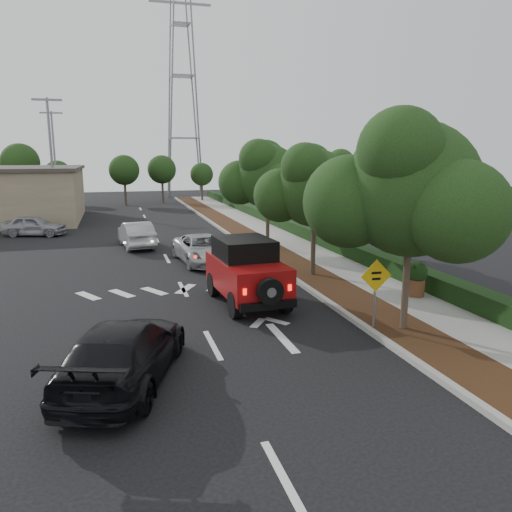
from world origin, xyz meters
name	(u,v)px	position (x,y,z in m)	size (l,w,h in m)	color
ground	(213,345)	(0.00, 0.00, 0.00)	(120.00, 120.00, 0.00)	black
curb	(255,252)	(4.60, 12.00, 0.07)	(0.20, 70.00, 0.15)	#9E9B93
planting_strip	(273,252)	(5.60, 12.00, 0.06)	(1.80, 70.00, 0.12)	black
sidewalk	(307,250)	(7.50, 12.00, 0.06)	(2.00, 70.00, 0.12)	gray
hedge	(331,242)	(8.90, 12.00, 0.40)	(0.80, 70.00, 0.80)	black
transmission_tower	(186,197)	(6.00, 48.00, 0.00)	(7.00, 4.00, 28.00)	slate
street_tree_near	(403,332)	(5.60, -0.50, 0.00)	(3.80, 3.80, 5.92)	black
street_tree_mid	(313,277)	(5.60, 6.50, 0.00)	(3.20, 3.20, 5.32)	black
street_tree_far	(268,249)	(5.60, 13.00, 0.00)	(3.40, 3.40, 5.62)	black
light_pole_a	(57,226)	(-6.50, 26.00, 0.00)	(2.00, 0.22, 9.00)	slate
light_pole_b	(59,209)	(-7.50, 38.00, 0.00)	(2.00, 0.22, 9.00)	slate
red_jeep	(245,270)	(1.89, 3.68, 1.15)	(2.20, 4.52, 2.27)	black
silver_suv_ahead	(203,249)	(1.61, 10.53, 0.66)	(2.21, 4.79, 1.33)	#A6A9AD
black_suv_oncoming	(124,352)	(-2.36, -1.66, 0.72)	(2.03, 4.99, 1.45)	black
silver_sedan_oncoming	(136,234)	(-1.28, 15.72, 0.71)	(1.51, 4.33, 1.43)	#A3A5AB
parked_suv	(34,226)	(-7.38, 21.49, 0.66)	(1.57, 3.89, 1.33)	#96989D
speed_hump_sign	(376,284)	(4.80, -0.19, 1.42)	(0.96, 0.09, 2.05)	slate
terracotta_planter	(417,275)	(7.90, 2.36, 0.89)	(0.75, 0.75, 1.31)	brown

